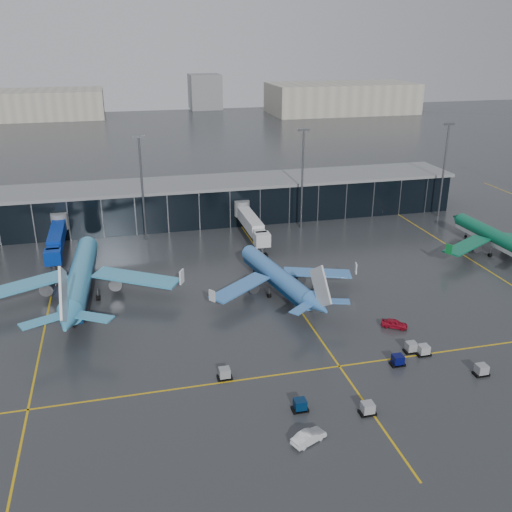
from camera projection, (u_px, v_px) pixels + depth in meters
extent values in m
plane|color=#282B2D|center=(253.00, 328.00, 98.50)|extent=(600.00, 600.00, 0.00)
cube|color=black|center=(199.00, 203.00, 152.66)|extent=(140.00, 16.00, 10.00)
cube|color=slate|center=(198.00, 183.00, 150.72)|extent=(142.00, 17.00, 0.80)
cylinder|color=#595B60|center=(60.00, 221.00, 137.11)|extent=(4.00, 4.00, 4.00)
cube|color=navy|center=(56.00, 243.00, 125.21)|extent=(3.00, 24.00, 3.00)
cylinder|color=#595B60|center=(55.00, 269.00, 119.57)|extent=(1.00, 1.00, 2.60)
cylinder|color=#595B60|center=(242.00, 208.00, 147.14)|extent=(4.00, 4.00, 4.00)
cube|color=silver|center=(254.00, 227.00, 135.24)|extent=(3.00, 24.00, 3.00)
cylinder|color=#595B60|center=(262.00, 251.00, 129.61)|extent=(1.00, 1.00, 2.60)
cylinder|color=#595B60|center=(142.00, 190.00, 135.73)|extent=(0.50, 0.50, 25.00)
cube|color=#595B60|center=(138.00, 137.00, 131.07)|extent=(3.00, 0.40, 0.60)
cylinder|color=#595B60|center=(302.00, 180.00, 144.65)|extent=(0.50, 0.50, 25.00)
cube|color=#595B60|center=(304.00, 130.00, 139.99)|extent=(3.00, 0.40, 0.60)
cylinder|color=#595B60|center=(443.00, 172.00, 153.56)|extent=(0.50, 0.50, 25.00)
cube|color=#595B60|center=(449.00, 124.00, 148.91)|extent=(3.00, 0.40, 0.60)
cube|color=#B2AD99|center=(342.00, 98.00, 356.78)|extent=(90.00, 42.00, 18.00)
cube|color=#B2AD99|center=(42.00, 104.00, 335.09)|extent=(70.00, 38.00, 16.00)
cube|color=#B2AD99|center=(205.00, 92.00, 374.34)|extent=(20.00, 20.00, 22.00)
cube|color=gold|center=(50.00, 300.00, 108.76)|extent=(0.30, 120.00, 0.02)
cube|color=gold|center=(277.00, 277.00, 118.79)|extent=(0.30, 120.00, 0.02)
cube|color=gold|center=(468.00, 258.00, 128.82)|extent=(0.30, 120.00, 0.02)
cube|color=gold|center=(339.00, 366.00, 87.18)|extent=(220.00, 0.30, 0.02)
cube|color=black|center=(411.00, 351.00, 91.01)|extent=(2.20, 1.50, 0.36)
cube|color=gray|center=(411.00, 347.00, 90.72)|extent=(1.60, 1.50, 1.50)
cube|color=black|center=(397.00, 364.00, 87.44)|extent=(2.20, 1.50, 0.36)
cube|color=#05083F|center=(398.00, 360.00, 87.16)|extent=(1.60, 1.50, 1.50)
cube|color=black|center=(423.00, 354.00, 90.20)|extent=(2.20, 1.50, 0.36)
cube|color=gray|center=(424.00, 350.00, 89.91)|extent=(1.60, 1.50, 1.50)
cube|color=black|center=(481.00, 374.00, 84.95)|extent=(2.20, 1.50, 0.36)
cube|color=gray|center=(482.00, 369.00, 84.66)|extent=(1.60, 1.50, 1.50)
cube|color=black|center=(300.00, 409.00, 76.95)|extent=(2.20, 1.50, 0.36)
cube|color=#041C3B|center=(300.00, 405.00, 76.67)|extent=(1.60, 1.50, 1.50)
cube|color=black|center=(367.00, 413.00, 76.28)|extent=(2.20, 1.50, 0.36)
cube|color=gray|center=(368.00, 408.00, 76.00)|extent=(1.60, 1.50, 1.50)
cube|color=black|center=(225.00, 377.00, 84.04)|extent=(2.20, 1.50, 0.36)
cube|color=gray|center=(225.00, 373.00, 83.76)|extent=(1.60, 1.50, 1.50)
cube|color=silver|center=(317.00, 299.00, 108.24)|extent=(3.08, 3.72, 0.80)
cube|color=silver|center=(317.00, 290.00, 107.54)|extent=(2.39, 3.19, 2.29)
imported|color=maroon|center=(394.00, 324.00, 98.32)|extent=(4.71, 3.96, 1.52)
imported|color=silver|center=(309.00, 437.00, 70.80)|extent=(5.06, 3.49, 1.58)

